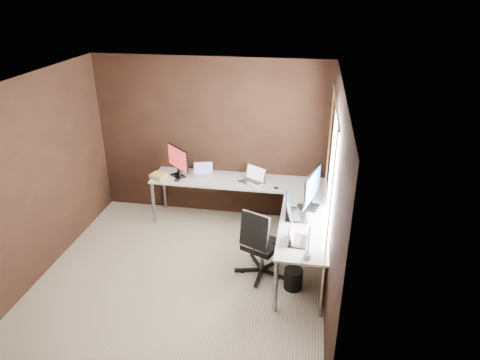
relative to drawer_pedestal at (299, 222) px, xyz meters
name	(u,v)px	position (x,y,z in m)	size (l,w,h in m)	color
room	(206,188)	(-1.09, -1.08, 0.98)	(3.60, 3.60, 2.50)	beige
desk	(258,199)	(-0.59, -0.11, 0.38)	(2.65, 2.25, 0.73)	silver
drawer_pedestal	(299,222)	(0.00, 0.00, 0.00)	(0.42, 0.50, 0.60)	silver
monitor_left	(178,160)	(-1.88, 0.34, 0.69)	(0.42, 0.38, 0.47)	black
monitor_right	(312,188)	(0.15, -0.34, 0.73)	(0.22, 0.62, 0.52)	black
laptop_white	(203,173)	(-1.51, 0.42, 0.47)	(0.33, 0.27, 0.20)	silver
laptop_silver	(253,179)	(-0.72, 0.32, 0.48)	(0.44, 0.40, 0.24)	silver
laptop_black_big	(293,211)	(-0.07, -0.58, 0.49)	(0.30, 0.42, 0.27)	black
laptop_black_small	(296,238)	(-0.01, -1.19, 0.47)	(0.23, 0.31, 0.20)	black
book_stack	(159,176)	(-2.16, 0.21, 0.47)	(0.31, 0.29, 0.08)	tan
mouse_left	(177,180)	(-1.85, 0.15, 0.45)	(0.09, 0.06, 0.04)	black
mouse_corner	(276,188)	(-0.36, 0.15, 0.45)	(0.08, 0.05, 0.03)	black
desk_lamp	(304,224)	(0.07, -1.44, 0.82)	(0.20, 0.23, 0.62)	slate
office_chair	(261,255)	(-0.45, -0.89, -0.02)	(0.54, 0.58, 0.96)	black
wastebasket	(293,279)	(-0.01, -1.11, -0.17)	(0.23, 0.23, 0.27)	black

